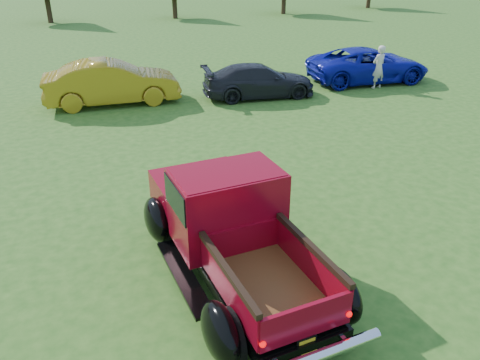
{
  "coord_description": "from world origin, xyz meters",
  "views": [
    {
      "loc": [
        -3.2,
        -7.0,
        4.84
      ],
      "look_at": [
        -0.37,
        0.2,
        1.0
      ],
      "focal_mm": 35.0,
      "sensor_mm": 36.0,
      "label": 1
    }
  ],
  "objects": [
    {
      "name": "pickup_truck",
      "position": [
        -1.01,
        -0.87,
        0.83
      ],
      "size": [
        2.42,
        4.82,
        1.76
      ],
      "rotation": [
        0.0,
        0.0,
        0.05
      ],
      "color": "black",
      "rests_on": "ground"
    },
    {
      "name": "ground",
      "position": [
        0.0,
        0.0,
        0.0
      ],
      "size": [
        120.0,
        120.0,
        0.0
      ],
      "primitive_type": "plane",
      "color": "#275317",
      "rests_on": "ground"
    },
    {
      "name": "show_car_grey",
      "position": [
        3.5,
        8.18,
        0.58
      ],
      "size": [
        4.21,
        2.17,
        1.17
      ],
      "primitive_type": "imported",
      "rotation": [
        0.0,
        0.0,
        1.43
      ],
      "color": "black",
      "rests_on": "ground"
    },
    {
      "name": "spectator",
      "position": [
        8.2,
        7.61,
        0.8
      ],
      "size": [
        0.64,
        0.48,
        1.6
      ],
      "primitive_type": "imported",
      "rotation": [
        0.0,
        0.0,
        3.32
      ],
      "color": "beige",
      "rests_on": "ground"
    },
    {
      "name": "show_car_yellow",
      "position": [
        -1.5,
        9.23,
        0.74
      ],
      "size": [
        4.59,
        1.9,
        1.48
      ],
      "primitive_type": "imported",
      "rotation": [
        0.0,
        0.0,
        1.49
      ],
      "color": "#A37C15",
      "rests_on": "ground"
    },
    {
      "name": "show_car_blue",
      "position": [
        8.42,
        8.56,
        0.67
      ],
      "size": [
        5.03,
        2.75,
        1.34
      ],
      "primitive_type": "imported",
      "rotation": [
        0.0,
        0.0,
        1.46
      ],
      "color": "#0D1399",
      "rests_on": "ground"
    }
  ]
}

